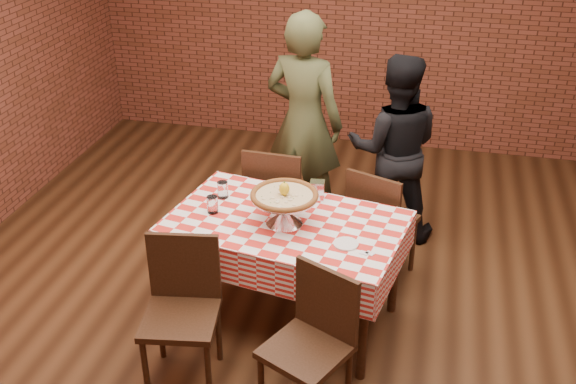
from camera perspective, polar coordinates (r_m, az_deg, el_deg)
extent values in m
plane|color=black|center=(4.66, 1.61, -10.52)|extent=(6.00, 6.00, 0.00)
plane|color=brown|center=(6.76, 7.05, 15.54)|extent=(5.50, 0.00, 5.50)
cube|color=#382013|center=(4.44, -0.16, -6.64)|extent=(1.56, 1.10, 0.75)
cylinder|color=#CDBA8D|center=(4.12, -0.31, -0.33)|extent=(0.43, 0.43, 0.03)
ellipsoid|color=gold|center=(4.10, -0.31, 0.26)|extent=(0.07, 0.07, 0.08)
cylinder|color=white|center=(4.32, -6.37, -1.06)|extent=(0.08, 0.08, 0.11)
cylinder|color=white|center=(4.49, -5.51, 0.19)|extent=(0.08, 0.08, 0.11)
cylinder|color=white|center=(4.01, 4.89, -4.36)|extent=(0.17, 0.17, 0.01)
cube|color=white|center=(3.95, 6.40, -5.11)|extent=(0.06, 0.05, 0.00)
cube|color=white|center=(3.94, 6.89, -5.15)|extent=(0.06, 0.05, 0.00)
cube|color=silver|center=(4.45, 2.47, 0.14)|extent=(0.10, 0.08, 0.13)
imported|color=#424829|center=(5.35, 1.36, 5.87)|extent=(0.73, 0.57, 1.76)
imported|color=black|center=(5.28, 8.91, 3.62)|extent=(0.78, 0.63, 1.49)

